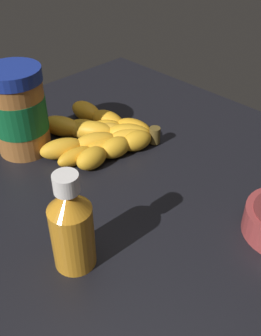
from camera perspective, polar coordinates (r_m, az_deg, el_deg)
name	(u,v)px	position (r cm, az deg, el deg)	size (l,w,h in cm)	color
ground_plane	(134,176)	(65.96, 0.58, -1.25)	(75.43, 64.82, 3.92)	black
banana_bunch	(104,134)	(70.20, -3.88, 4.97)	(20.50, 20.19, 3.76)	orange
peanut_butter_jar	(19,111)	(68.10, -16.11, 8.02)	(9.44, 9.44, 15.10)	#9E602D
honey_bottle	(72,226)	(46.31, -8.69, -8.48)	(5.24, 5.24, 13.79)	orange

